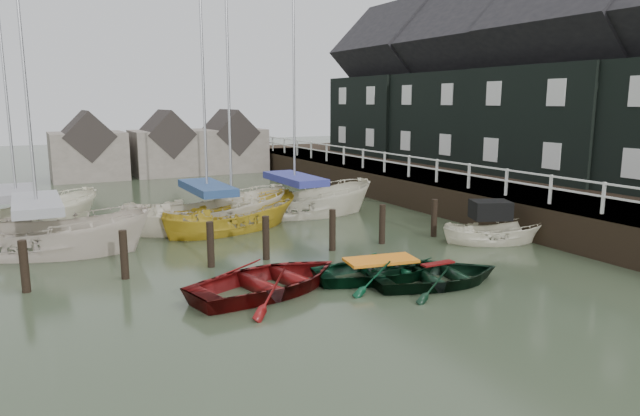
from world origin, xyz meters
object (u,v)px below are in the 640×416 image
rowboat_green (380,279)px  motorboat (492,239)px  rowboat_dkgreen (437,284)px  sailboat_d (295,214)px  sailboat_e (20,228)px  sailboat_a (41,251)px  sailboat_b (208,225)px  sailboat_c (233,229)px  rowboat_red (270,292)px

rowboat_green → motorboat: 6.09m
rowboat_dkgreen → sailboat_d: size_ratio=0.30×
sailboat_e → sailboat_a: bearing=168.4°
sailboat_e → motorboat: bearing=-144.1°
sailboat_b → sailboat_c: 1.12m
sailboat_d → rowboat_red: bearing=162.6°
sailboat_a → sailboat_c: size_ratio=1.10×
sailboat_a → sailboat_c: 6.83m
motorboat → sailboat_e: (-14.87, 10.10, -0.06)m
rowboat_red → sailboat_e: sailboat_e is taller
rowboat_dkgreen → sailboat_e: size_ratio=0.36×
rowboat_green → motorboat: (5.86, 1.65, 0.12)m
rowboat_red → rowboat_dkgreen: (4.32, -1.53, 0.00)m
rowboat_red → sailboat_a: sailboat_a is taller
rowboat_red → sailboat_e: bearing=13.9°
rowboat_dkgreen → motorboat: size_ratio=0.98×
rowboat_red → rowboat_dkgreen: rowboat_red is taller
rowboat_dkgreen → sailboat_b: sailboat_b is taller
sailboat_b → rowboat_green: bearing=-168.7°
rowboat_dkgreen → rowboat_green: bearing=53.3°
sailboat_e → rowboat_red: bearing=-172.9°
rowboat_green → sailboat_c: (-1.59, 8.05, 0.01)m
sailboat_a → sailboat_e: sailboat_a is taller
rowboat_dkgreen → sailboat_c: size_ratio=0.37×
sailboat_a → rowboat_green: bearing=-108.7°
rowboat_red → sailboat_d: 10.33m
rowboat_green → motorboat: motorboat is taller
rowboat_green → sailboat_e: sailboat_e is taller
sailboat_c → sailboat_e: sailboat_e is taller
sailboat_b → sailboat_e: 7.28m
rowboat_red → motorboat: motorboat is taller
motorboat → sailboat_b: size_ratio=0.32×
rowboat_dkgreen → sailboat_e: 16.38m
sailboat_a → sailboat_d: size_ratio=0.91×
sailboat_a → sailboat_c: sailboat_a is taller
sailboat_c → rowboat_dkgreen: bearing=-178.7°
rowboat_green → sailboat_c: 8.21m
motorboat → rowboat_dkgreen: bearing=143.9°
motorboat → sailboat_a: sailboat_a is taller
sailboat_c → motorboat: bearing=-145.8°
rowboat_green → sailboat_c: size_ratio=0.37×
rowboat_green → rowboat_dkgreen: rowboat_green is taller
rowboat_green → sailboat_e: bearing=47.3°
rowboat_red → sailboat_d: (4.99, 9.04, 0.06)m
rowboat_dkgreen → rowboat_red: bearing=79.4°
sailboat_a → sailboat_b: sailboat_b is taller
rowboat_red → rowboat_green: size_ratio=1.17×
sailboat_e → rowboat_green: bearing=-162.4°
rowboat_red → sailboat_b: bearing=-19.3°
rowboat_green → sailboat_a: 11.32m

